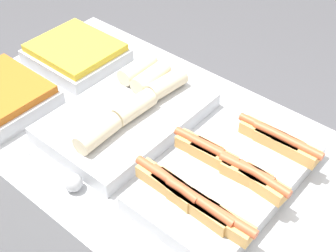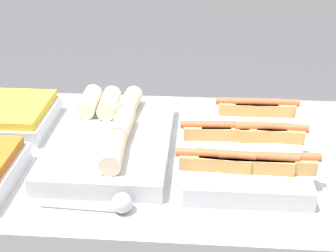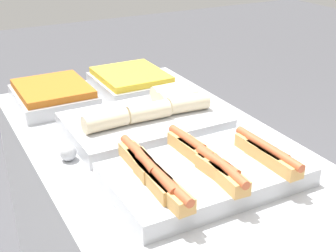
# 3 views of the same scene
# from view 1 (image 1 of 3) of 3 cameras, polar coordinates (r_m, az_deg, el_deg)

# --- Properties ---
(counter) EXTENTS (1.44, 0.74, 0.95)m
(counter) POSITION_cam_1_polar(r_m,az_deg,el_deg) (1.68, 0.35, -14.39)
(counter) COLOR #B7BABF
(counter) RESTS_ON ground_plane
(tray_hotdogs) EXTENTS (0.35, 0.50, 0.10)m
(tray_hotdogs) POSITION_cam_1_polar(r_m,az_deg,el_deg) (1.20, 7.29, -5.88)
(tray_hotdogs) COLOR #B7BABF
(tray_hotdogs) RESTS_ON counter
(tray_wraps) EXTENTS (0.32, 0.48, 0.11)m
(tray_wraps) POSITION_cam_1_polar(r_m,az_deg,el_deg) (1.38, -4.68, 1.73)
(tray_wraps) COLOR #B7BABF
(tray_wraps) RESTS_ON counter
(tray_side_front) EXTENTS (0.30, 0.26, 0.07)m
(tray_side_front) POSITION_cam_1_polar(r_m,az_deg,el_deg) (1.52, -19.79, 3.44)
(tray_side_front) COLOR #B7BABF
(tray_side_front) RESTS_ON counter
(tray_side_back) EXTENTS (0.30, 0.26, 0.07)m
(tray_side_back) POSITION_cam_1_polar(r_m,az_deg,el_deg) (1.65, -11.14, 8.61)
(tray_side_back) COLOR #B7BABF
(tray_side_back) RESTS_ON counter
(serving_spoon_near) EXTENTS (0.22, 0.05, 0.05)m
(serving_spoon_near) POSITION_cam_1_polar(r_m,az_deg,el_deg) (1.23, -11.90, -6.55)
(serving_spoon_near) COLOR #B2B5BA
(serving_spoon_near) RESTS_ON counter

